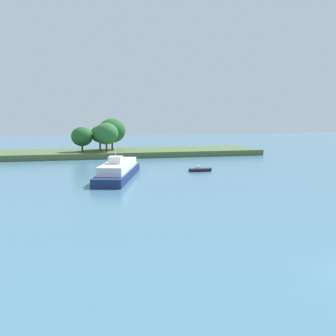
{
  "coord_description": "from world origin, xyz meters",
  "views": [
    {
      "loc": [
        -17.62,
        -19.06,
        9.44
      ],
      "look_at": [
        -0.79,
        44.75,
        1.2
      ],
      "focal_mm": 43.36,
      "sensor_mm": 36.0,
      "label": 1
    }
  ],
  "objects": [
    {
      "name": "treeline_island",
      "position": [
        -15.34,
        81.44,
        1.89
      ],
      "size": [
        96.9,
        16.99,
        9.19
      ],
      "color": "#4C6038",
      "rests_on": "ground"
    },
    {
      "name": "small_motorboat",
      "position": [
        5.9,
        48.01,
        0.27
      ],
      "size": [
        3.96,
        1.75,
        0.98
      ],
      "color": "black",
      "rests_on": "ground"
    },
    {
      "name": "white_riverboat",
      "position": [
        -9.05,
        43.9,
        1.2
      ],
      "size": [
        10.15,
        20.73,
        5.06
      ],
      "color": "navy",
      "rests_on": "ground"
    }
  ]
}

